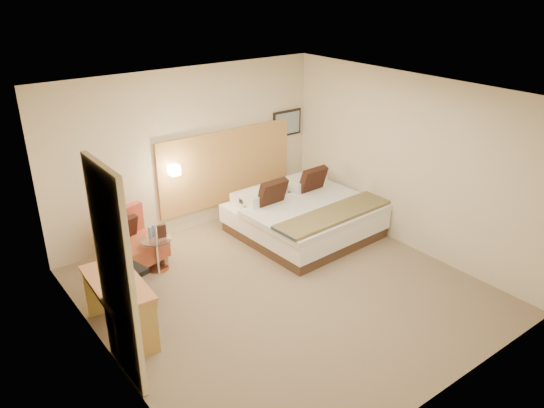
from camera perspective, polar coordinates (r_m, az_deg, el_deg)
floor at (r=7.40m, az=1.24°, el=-9.35°), size 4.80×5.00×0.02m
ceiling at (r=6.33m, az=1.46°, el=11.72°), size 4.80×5.00×0.02m
wall_back at (r=8.73m, az=-8.99°, el=5.60°), size 4.80×0.02×2.70m
wall_front at (r=5.25m, az=18.78°, el=-8.38°), size 4.80×0.02×2.70m
wall_left at (r=5.72m, az=-18.03°, el=-5.46°), size 0.02×5.00×2.70m
wall_right at (r=8.37m, az=14.43°, el=4.32°), size 0.02×5.00×2.70m
headboard_panel at (r=9.15m, az=-4.87°, el=4.03°), size 2.60×0.04×1.30m
art_frame at (r=9.73m, az=1.62°, el=8.70°), size 0.62×0.03×0.47m
art_canvas at (r=9.71m, az=1.69°, el=8.67°), size 0.54×0.01×0.39m
lamp_arm at (r=8.57m, az=-10.66°, el=3.71°), size 0.02×0.12×0.02m
lamp_shade at (r=8.52m, az=-10.48°, el=3.60°), size 0.15×0.15×0.15m
curtain at (r=5.59m, az=-16.49°, el=-7.52°), size 0.06×0.90×2.42m
bottle_a at (r=7.78m, az=-12.98°, el=-3.01°), size 0.06×0.06×0.18m
bottle_b at (r=7.83m, az=-12.58°, el=-2.79°), size 0.06×0.06×0.18m
menu_folder at (r=7.77m, az=-11.77°, el=-2.86°), size 0.12×0.06×0.20m
bed at (r=8.75m, az=3.41°, el=-1.30°), size 2.14×2.09×1.00m
lounge_chair at (r=8.14m, az=-14.86°, el=-4.16°), size 0.93×0.87×0.83m
side_table at (r=7.90m, az=-12.27°, el=-5.12°), size 0.51×0.51×0.51m
desk at (r=6.54m, az=-16.07°, el=-9.10°), size 0.61×1.22×0.74m
desk_chair at (r=7.21m, az=-15.67°, el=-7.54°), size 0.65×0.65×0.95m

